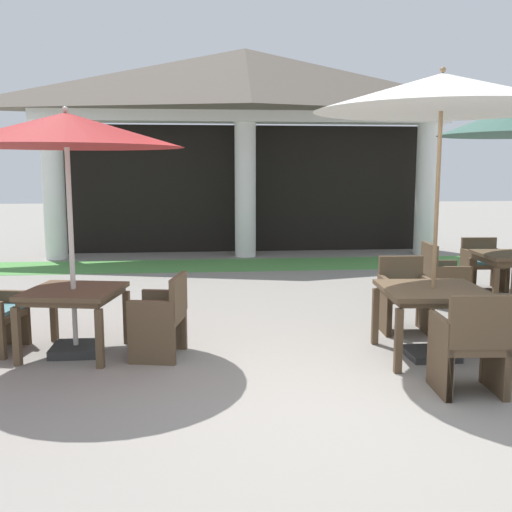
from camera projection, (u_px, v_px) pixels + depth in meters
The scene contains 12 objects.
ground_plane at pixel (323, 401), 5.06m from camera, with size 60.00×60.00×0.00m, color gray.
background_pavilion at pixel (245, 100), 13.04m from camera, with size 9.54×2.42×4.54m.
lawn_strip at pixel (250, 265), 12.24m from camera, with size 11.34×1.61×0.01m, color #519347.
patio_table_near_foreground at pixel (74, 298), 6.28m from camera, with size 1.09×1.09×0.71m.
patio_umbrella_near_foreground at pixel (66, 133), 6.03m from camera, with size 2.40×2.40×2.60m.
patio_chair_near_foreground_east at pixel (162, 318), 6.22m from camera, with size 0.60×0.68×0.87m.
patio_chair_mid_left_north at pixel (483, 265), 9.72m from camera, with size 0.64×0.62×0.83m.
patio_chair_mid_left_west at pixel (442, 277), 8.66m from camera, with size 0.58×0.67×0.90m.
patio_table_mid_right at pixel (433, 296), 6.16m from camera, with size 1.09×1.09×0.74m.
patio_umbrella_mid_right at pixel (442, 94), 5.86m from camera, with size 2.55×2.55×2.96m.
patio_chair_mid_right_north at pixel (404, 297), 7.21m from camera, with size 0.60×0.56×0.90m.
patio_chair_mid_right_south at pixel (470, 346), 5.18m from camera, with size 0.60×0.56×0.93m.
Camera 1 is at (-1.03, -4.75, 1.97)m, focal length 41.55 mm.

